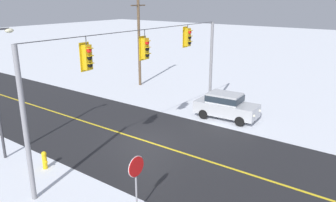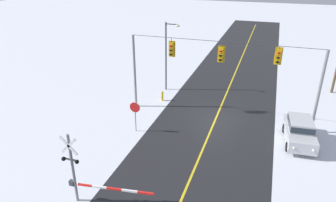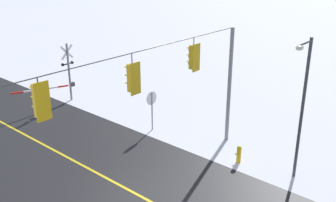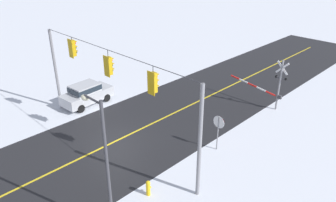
# 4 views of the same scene
# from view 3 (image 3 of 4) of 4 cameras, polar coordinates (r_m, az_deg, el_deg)

# --- Properties ---
(ground_plane) EXTENTS (160.00, 160.00, 0.00)m
(ground_plane) POSITION_cam_3_polar(r_m,az_deg,el_deg) (17.41, -4.55, -13.31)
(ground_plane) COLOR silver
(signal_span) EXTENTS (14.20, 0.47, 6.22)m
(signal_span) POSITION_cam_3_polar(r_m,az_deg,el_deg) (15.42, -5.10, -0.11)
(signal_span) COLOR gray
(signal_span) RESTS_ON ground
(stop_sign) EXTENTS (0.80, 0.09, 2.35)m
(stop_sign) POSITION_cam_3_polar(r_m,az_deg,el_deg) (22.44, -2.38, -0.17)
(stop_sign) COLOR gray
(stop_sign) RESTS_ON ground
(railroad_crossing) EXTENTS (4.83, 0.31, 4.00)m
(railroad_crossing) POSITION_cam_3_polar(r_m,az_deg,el_deg) (27.62, -14.85, 3.82)
(railroad_crossing) COLOR gray
(railroad_crossing) RESTS_ON ground
(streetlamp_near) EXTENTS (1.39, 0.28, 6.50)m
(streetlamp_near) POSITION_cam_3_polar(r_m,az_deg,el_deg) (17.67, 18.77, 0.39)
(streetlamp_near) COLOR #38383D
(streetlamp_near) RESTS_ON ground
(fire_hydrant) EXTENTS (0.24, 0.31, 0.88)m
(fire_hydrant) POSITION_cam_3_polar(r_m,az_deg,el_deg) (19.81, 10.21, -7.49)
(fire_hydrant) COLOR gold
(fire_hydrant) RESTS_ON ground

